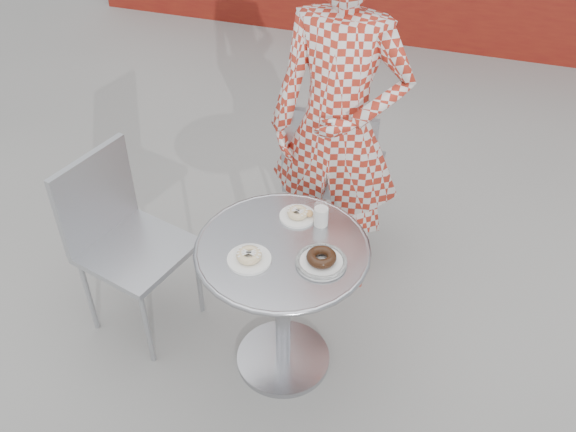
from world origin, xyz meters
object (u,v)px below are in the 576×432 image
(plate_checker, at_px, (321,260))
(plate_far, at_px, (298,214))
(chair_left, at_px, (141,278))
(plate_near, at_px, (249,257))
(milk_cup, at_px, (321,216))
(bistro_table, at_px, (283,278))
(seated_person, at_px, (339,128))
(chair_far, at_px, (333,201))

(plate_checker, bearing_deg, plate_far, 124.70)
(chair_left, height_order, plate_checker, chair_left)
(plate_near, distance_m, milk_cup, 0.36)
(bistro_table, bearing_deg, seated_person, 85.45)
(plate_far, xyz_separation_m, plate_near, (-0.11, -0.31, 0.00))
(chair_left, bearing_deg, chair_far, -26.48)
(chair_far, bearing_deg, chair_left, 46.83)
(chair_far, distance_m, chair_left, 1.11)
(plate_checker, bearing_deg, bistro_table, 166.46)
(seated_person, relative_size, plate_near, 10.21)
(plate_far, bearing_deg, milk_cup, -8.83)
(plate_checker, bearing_deg, milk_cup, 105.81)
(plate_far, relative_size, plate_checker, 0.76)
(bistro_table, xyz_separation_m, chair_far, (0.01, 0.88, -0.25))
(bistro_table, distance_m, plate_far, 0.28)
(chair_left, height_order, seated_person, seated_person)
(chair_left, bearing_deg, plate_far, -63.22)
(chair_far, bearing_deg, plate_near, 82.31)
(bistro_table, bearing_deg, milk_cup, 59.22)
(milk_cup, bearing_deg, bistro_table, -120.78)
(bistro_table, xyz_separation_m, milk_cup, (0.11, 0.18, 0.22))
(plate_near, xyz_separation_m, plate_checker, (0.27, 0.07, -0.00))
(plate_far, relative_size, milk_cup, 1.51)
(chair_far, distance_m, seated_person, 0.63)
(chair_far, xyz_separation_m, milk_cup, (0.10, -0.69, 0.48))
(chair_left, relative_size, milk_cup, 8.93)
(plate_checker, height_order, milk_cup, milk_cup)
(plate_near, bearing_deg, seated_person, 78.91)
(chair_far, bearing_deg, milk_cup, 96.96)
(plate_near, bearing_deg, chair_left, 165.84)
(chair_left, relative_size, plate_checker, 4.47)
(chair_far, height_order, chair_left, chair_far)
(bistro_table, relative_size, plate_checker, 3.56)
(bistro_table, xyz_separation_m, plate_checker, (0.17, -0.04, 0.19))
(chair_left, relative_size, plate_far, 5.89)
(plate_far, distance_m, milk_cup, 0.11)
(seated_person, xyz_separation_m, plate_checker, (0.12, -0.72, -0.15))
(bistro_table, relative_size, milk_cup, 7.11)
(plate_near, height_order, milk_cup, milk_cup)
(bistro_table, bearing_deg, plate_checker, -13.54)
(bistro_table, xyz_separation_m, chair_left, (-0.73, 0.05, -0.27))
(plate_near, relative_size, milk_cup, 1.71)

